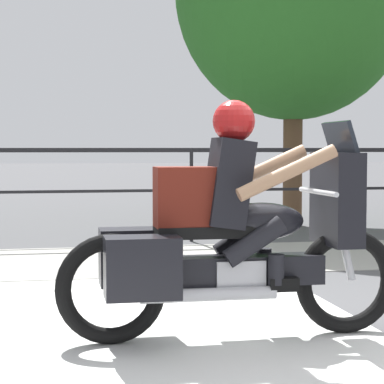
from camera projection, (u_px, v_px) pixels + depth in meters
ground_plane at (315, 324)px, 5.59m from camera, size 120.00×120.00×0.00m
sidewalk_band at (216, 258)px, 8.92m from camera, size 44.00×2.40×0.01m
crosswalk_band at (184, 336)px, 5.20m from camera, size 2.83×6.00×0.01m
fence_railing at (191, 168)px, 10.45m from camera, size 36.00×0.05×1.31m
motorcycle at (230, 235)px, 5.11m from camera, size 2.41×0.76×1.64m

